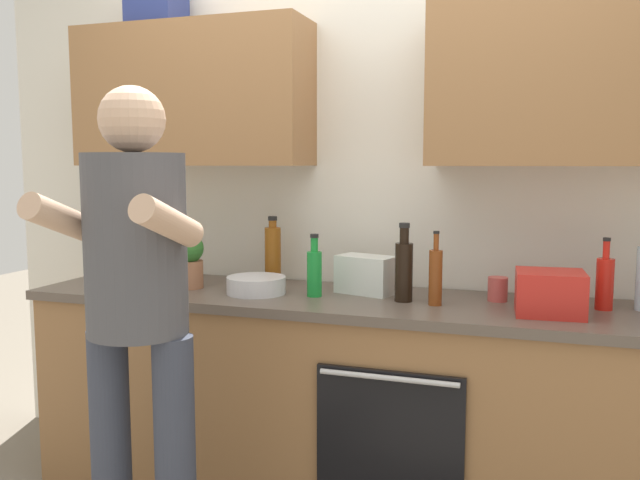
# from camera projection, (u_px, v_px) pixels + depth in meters

# --- Properties ---
(back_wall_unit) EXTENTS (4.00, 0.38, 2.50)m
(back_wall_unit) POSITION_uv_depth(u_px,v_px,m) (371.00, 157.00, 2.98)
(back_wall_unit) COLOR silver
(back_wall_unit) RESTS_ON ground
(counter) EXTENTS (2.84, 0.67, 0.90)m
(counter) POSITION_uv_depth(u_px,v_px,m) (354.00, 401.00, 2.83)
(counter) COLOR olive
(counter) RESTS_ON ground
(person_standing) EXTENTS (0.49, 0.45, 1.71)m
(person_standing) POSITION_uv_depth(u_px,v_px,m) (137.00, 296.00, 2.24)
(person_standing) COLOR #383D4C
(person_standing) RESTS_ON ground
(bottle_soda) EXTENTS (0.06, 0.06, 0.27)m
(bottle_soda) POSITION_uv_depth(u_px,v_px,m) (314.00, 271.00, 2.80)
(bottle_soda) COLOR #198C33
(bottle_soda) RESTS_ON counter
(bottle_vinegar) EXTENTS (0.05, 0.05, 0.30)m
(bottle_vinegar) POSITION_uv_depth(u_px,v_px,m) (436.00, 276.00, 2.62)
(bottle_vinegar) COLOR brown
(bottle_vinegar) RESTS_ON counter
(bottle_hotsauce) EXTENTS (0.07, 0.07, 0.28)m
(bottle_hotsauce) POSITION_uv_depth(u_px,v_px,m) (605.00, 282.00, 2.54)
(bottle_hotsauce) COLOR red
(bottle_hotsauce) RESTS_ON counter
(bottle_syrup) EXTENTS (0.08, 0.08, 0.31)m
(bottle_syrup) POSITION_uv_depth(u_px,v_px,m) (273.00, 254.00, 3.11)
(bottle_syrup) COLOR #8C4C14
(bottle_syrup) RESTS_ON counter
(bottle_oil) EXTENTS (0.06, 0.06, 0.22)m
(bottle_oil) POSITION_uv_depth(u_px,v_px,m) (139.00, 267.00, 3.03)
(bottle_oil) COLOR olive
(bottle_oil) RESTS_ON counter
(bottle_soy) EXTENTS (0.07, 0.07, 0.32)m
(bottle_soy) POSITION_uv_depth(u_px,v_px,m) (404.00, 269.00, 2.69)
(bottle_soy) COLOR black
(bottle_soy) RESTS_ON counter
(cup_ceramic) EXTENTS (0.08, 0.08, 0.10)m
(cup_ceramic) POSITION_uv_depth(u_px,v_px,m) (498.00, 289.00, 2.71)
(cup_ceramic) COLOR #BF4C47
(cup_ceramic) RESTS_ON counter
(mixing_bowl) EXTENTS (0.26, 0.26, 0.07)m
(mixing_bowl) POSITION_uv_depth(u_px,v_px,m) (256.00, 285.00, 2.87)
(mixing_bowl) COLOR silver
(mixing_bowl) RESTS_ON counter
(knife_block) EXTENTS (0.10, 0.14, 0.26)m
(knife_block) POSITION_uv_depth(u_px,v_px,m) (127.00, 259.00, 3.19)
(knife_block) COLOR brown
(knife_block) RESTS_ON counter
(potted_herb) EXTENTS (0.14, 0.14, 0.25)m
(potted_herb) POSITION_uv_depth(u_px,v_px,m) (188.00, 260.00, 2.99)
(potted_herb) COLOR #9E6647
(potted_herb) RESTS_ON counter
(grocery_bag_produce) EXTENTS (0.28, 0.21, 0.16)m
(grocery_bag_produce) POSITION_uv_depth(u_px,v_px,m) (366.00, 275.00, 2.87)
(grocery_bag_produce) COLOR silver
(grocery_bag_produce) RESTS_ON counter
(grocery_bag_crisps) EXTENTS (0.26, 0.23, 0.16)m
(grocery_bag_crisps) POSITION_uv_depth(u_px,v_px,m) (550.00, 293.00, 2.46)
(grocery_bag_crisps) COLOR red
(grocery_bag_crisps) RESTS_ON counter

